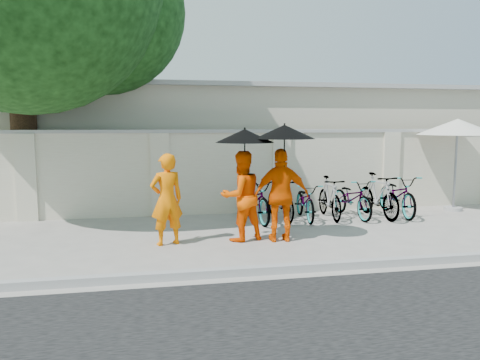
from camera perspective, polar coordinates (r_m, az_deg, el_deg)
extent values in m
plane|color=#A49C93|center=(8.61, -2.30, -8.05)|extent=(80.00, 80.00, 0.00)
cube|color=gray|center=(6.99, -0.12, -11.09)|extent=(40.00, 0.16, 0.12)
cube|color=beige|center=(11.71, 0.11, 0.90)|extent=(20.00, 0.30, 2.00)
cube|color=#B7B197|center=(15.59, 1.00, 4.58)|extent=(14.00, 6.00, 3.20)
cylinder|color=brown|center=(12.48, -24.86, 6.15)|extent=(0.60, 0.60, 4.40)
sphere|color=#255E1F|center=(12.17, -16.66, 19.32)|extent=(4.00, 4.00, 4.00)
imported|color=#FF7402|center=(8.65, -8.93, -2.35)|extent=(0.71, 0.57, 1.69)
imported|color=#FF5100|center=(8.86, 0.15, -1.96)|extent=(0.99, 0.88, 1.71)
cylinder|color=black|center=(8.72, 0.58, 2.04)|extent=(0.02, 0.02, 1.03)
cone|color=black|center=(8.69, 0.58, 5.42)|extent=(1.10, 1.10, 0.25)
imported|color=#E74E00|center=(8.83, 5.09, -1.86)|extent=(1.07, 0.52, 1.76)
cylinder|color=black|center=(8.68, 5.40, 2.34)|extent=(0.02, 0.02, 1.07)
cone|color=black|center=(8.66, 5.44, 5.88)|extent=(1.13, 1.13, 0.26)
cylinder|color=gray|center=(13.24, 24.53, -3.21)|extent=(0.45, 0.45, 0.09)
cylinder|color=gray|center=(13.11, 24.75, 1.13)|extent=(0.06, 0.06, 2.10)
cone|color=silver|center=(13.06, 24.99, 5.90)|extent=(2.39, 2.39, 0.40)
imported|color=gray|center=(10.66, 1.91, -2.46)|extent=(0.85, 1.93, 0.98)
imported|color=gray|center=(10.82, 4.95, -2.31)|extent=(0.60, 1.69, 0.99)
imported|color=gray|center=(10.96, 7.99, -2.59)|extent=(0.73, 1.68, 0.86)
imported|color=gray|center=(11.16, 10.86, -2.14)|extent=(0.58, 1.68, 0.99)
imported|color=gray|center=(11.43, 13.54, -2.15)|extent=(0.77, 1.82, 0.93)
imported|color=gray|center=(11.56, 16.49, -1.83)|extent=(0.62, 1.79, 1.05)
imported|color=gray|center=(11.97, 18.66, -1.75)|extent=(0.81, 1.95, 1.00)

